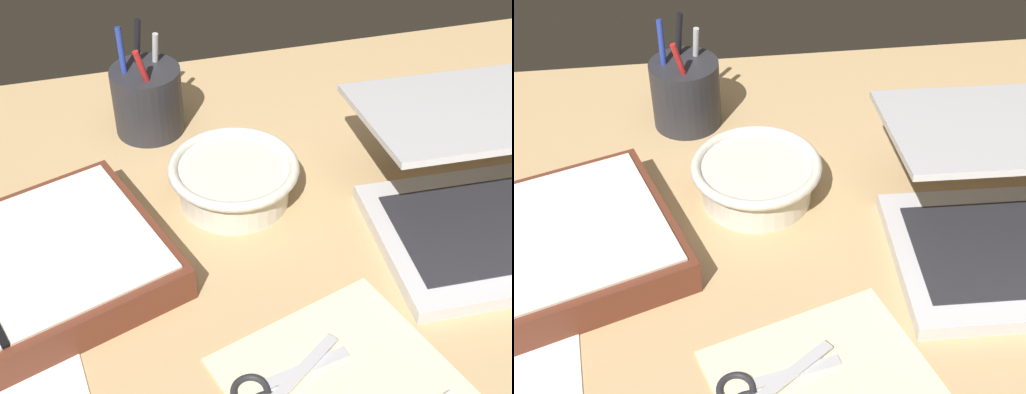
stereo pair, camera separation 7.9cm
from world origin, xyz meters
TOP-DOWN VIEW (x-y plane):
  - desk_top at (0.00, 0.00)cm, footprint 140.00×100.00cm
  - bowl at (-1.85, 14.86)cm, footprint 16.06×16.06cm
  - pen_cup at (-9.70, 32.66)cm, footprint 9.56×9.56cm
  - scissors at (-5.28, -13.87)cm, footprint 12.51×8.59cm

SIDE VIEW (x-z plane):
  - desk_top at x=0.00cm, z-range 0.00..2.00cm
  - scissors at x=-5.28cm, z-range 1.94..2.74cm
  - bowl at x=-1.85cm, z-range 2.33..7.91cm
  - pen_cup at x=-9.70cm, z-range -0.88..14.61cm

